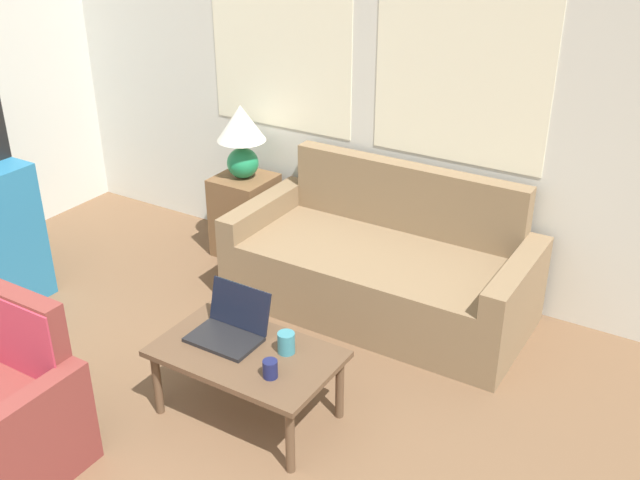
{
  "coord_description": "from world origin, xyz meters",
  "views": [
    {
      "loc": [
        2.12,
        -0.56,
        2.54
      ],
      "look_at": [
        0.27,
        2.47,
        0.75
      ],
      "focal_mm": 42.0,
      "sensor_mm": 36.0,
      "label": 1
    }
  ],
  "objects_px": {
    "table_lamp": "(241,134)",
    "laptop": "(230,327)",
    "couch": "(383,268)",
    "coffee_table": "(247,359)",
    "cup_yellow": "(270,369)",
    "cup_navy": "(286,343)"
  },
  "relations": [
    {
      "from": "table_lamp",
      "to": "laptop",
      "type": "height_order",
      "value": "table_lamp"
    },
    {
      "from": "couch",
      "to": "coffee_table",
      "type": "xyz_separation_m",
      "value": [
        -0.09,
        -1.31,
        0.08
      ]
    },
    {
      "from": "laptop",
      "to": "cup_yellow",
      "type": "relative_size",
      "value": 3.96
    },
    {
      "from": "couch",
      "to": "laptop",
      "type": "relative_size",
      "value": 5.23
    },
    {
      "from": "table_lamp",
      "to": "cup_yellow",
      "type": "bearing_deg",
      "value": -50.09
    },
    {
      "from": "coffee_table",
      "to": "table_lamp",
      "type": "bearing_deg",
      "value": 126.78
    },
    {
      "from": "table_lamp",
      "to": "cup_navy",
      "type": "distance_m",
      "value": 1.91
    },
    {
      "from": "coffee_table",
      "to": "cup_navy",
      "type": "relative_size",
      "value": 8.27
    },
    {
      "from": "cup_yellow",
      "to": "cup_navy",
      "type": "bearing_deg",
      "value": 102.8
    },
    {
      "from": "couch",
      "to": "cup_yellow",
      "type": "relative_size",
      "value": 20.71
    },
    {
      "from": "laptop",
      "to": "cup_yellow",
      "type": "height_order",
      "value": "laptop"
    },
    {
      "from": "cup_navy",
      "to": "couch",
      "type": "bearing_deg",
      "value": 93.79
    },
    {
      "from": "laptop",
      "to": "cup_navy",
      "type": "distance_m",
      "value": 0.32
    },
    {
      "from": "laptop",
      "to": "cup_navy",
      "type": "height_order",
      "value": "laptop"
    },
    {
      "from": "coffee_table",
      "to": "cup_navy",
      "type": "xyz_separation_m",
      "value": [
        0.17,
        0.1,
        0.1
      ]
    },
    {
      "from": "coffee_table",
      "to": "cup_yellow",
      "type": "xyz_separation_m",
      "value": [
        0.22,
        -0.11,
        0.09
      ]
    },
    {
      "from": "couch",
      "to": "coffee_table",
      "type": "bearing_deg",
      "value": -94.04
    },
    {
      "from": "coffee_table",
      "to": "laptop",
      "type": "distance_m",
      "value": 0.19
    },
    {
      "from": "laptop",
      "to": "couch",
      "type": "bearing_deg",
      "value": 79.09
    },
    {
      "from": "couch",
      "to": "cup_navy",
      "type": "relative_size",
      "value": 16.92
    },
    {
      "from": "coffee_table",
      "to": "laptop",
      "type": "bearing_deg",
      "value": 156.15
    },
    {
      "from": "cup_yellow",
      "to": "laptop",
      "type": "bearing_deg",
      "value": 154.85
    }
  ]
}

